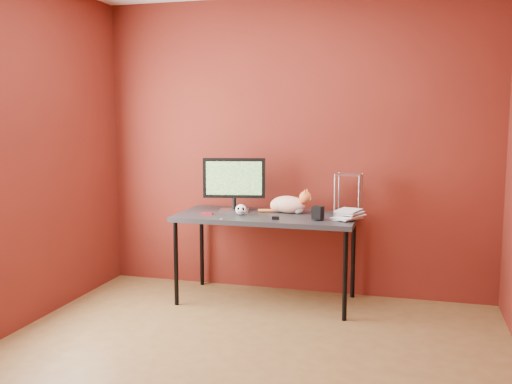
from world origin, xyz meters
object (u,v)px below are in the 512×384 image
(skull_mug, at_px, (241,210))
(cat, at_px, (289,204))
(monitor, at_px, (234,182))
(book_stack, at_px, (341,162))
(speaker, at_px, (318,214))
(desk, at_px, (267,220))

(skull_mug, bearing_deg, cat, 15.43)
(monitor, height_order, skull_mug, monitor)
(cat, height_order, skull_mug, cat)
(monitor, bearing_deg, book_stack, -17.43)
(monitor, height_order, speaker, monitor)
(skull_mug, bearing_deg, desk, 6.79)
(speaker, bearing_deg, skull_mug, -169.78)
(monitor, bearing_deg, speaker, -28.56)
(cat, relative_size, speaker, 4.15)
(desk, bearing_deg, cat, 38.91)
(skull_mug, relative_size, speaker, 0.85)
(desk, height_order, speaker, speaker)
(cat, height_order, speaker, cat)
(desk, bearing_deg, monitor, 165.91)
(desk, height_order, cat, cat)
(monitor, relative_size, book_stack, 0.58)
(skull_mug, distance_m, book_stack, 0.92)
(desk, relative_size, speaker, 13.37)
(skull_mug, height_order, speaker, speaker)
(desk, relative_size, cat, 3.22)
(skull_mug, xyz_separation_m, book_stack, (0.82, 0.07, 0.41))
(cat, bearing_deg, monitor, -162.31)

